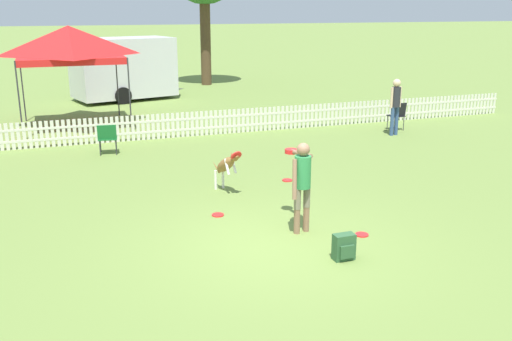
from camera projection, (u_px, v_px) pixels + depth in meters
ground_plane at (276, 244)px, 9.39m from camera, size 240.00×240.00×0.00m
handler_person at (302, 177)px, 9.66m from camera, size 0.46×1.02×1.59m
leaping_dog at (226, 165)px, 11.83m from camera, size 0.43×1.10×0.99m
frisbee_near_handler at (287, 180)px, 12.81m from camera, size 0.23×0.23×0.02m
frisbee_near_dog at (218, 215)px, 10.67m from camera, size 0.23×0.23×0.02m
frisbee_midfield at (362, 235)px, 9.75m from camera, size 0.23×0.23×0.02m
backpack_on_grass at (344, 247)px, 8.76m from camera, size 0.33×0.22×0.41m
picket_fence at (170, 126)px, 16.89m from camera, size 24.11×0.04×0.74m
folding_chair_blue_left at (398, 114)px, 17.87m from camera, size 0.46×0.48×0.89m
folding_chair_center at (107, 136)px, 14.97m from camera, size 0.55×0.56×0.82m
canopy_tent_secondary at (69, 44)px, 17.86m from camera, size 3.18×3.18×3.21m
spectator_standing at (396, 101)px, 17.08m from camera, size 0.41×0.27×1.70m
equipment_trailer at (123, 68)px, 23.62m from camera, size 4.91×2.99×2.54m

